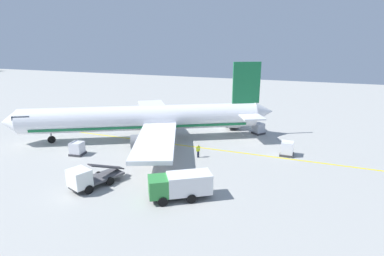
{
  "coord_description": "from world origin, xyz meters",
  "views": [
    {
      "loc": [
        -7.58,
        -7.57,
        14.7
      ],
      "look_at": [
        33.3,
        8.27,
        2.33
      ],
      "focal_mm": 28.28,
      "sensor_mm": 36.0,
      "label": 1
    }
  ],
  "objects_px": {
    "cargo_container_near": "(258,129)",
    "cargo_container_far": "(77,148)",
    "crew_marshaller": "(198,150)",
    "service_truck_catering": "(180,185)",
    "airliner_foreground": "(146,118)",
    "service_truck_fuel": "(232,118)",
    "service_truck_baggage": "(88,178)",
    "cargo_container_mid": "(287,149)",
    "crew_loader_left": "(148,157)"
  },
  "relations": [
    {
      "from": "cargo_container_far",
      "to": "crew_marshaller",
      "type": "distance_m",
      "value": 16.47
    },
    {
      "from": "cargo_container_mid",
      "to": "cargo_container_far",
      "type": "distance_m",
      "value": 28.45
    },
    {
      "from": "cargo_container_near",
      "to": "crew_marshaller",
      "type": "bearing_deg",
      "value": 157.74
    },
    {
      "from": "cargo_container_far",
      "to": "crew_loader_left",
      "type": "distance_m",
      "value": 10.63
    },
    {
      "from": "service_truck_catering",
      "to": "cargo_container_far",
      "type": "bearing_deg",
      "value": 71.43
    },
    {
      "from": "airliner_foreground",
      "to": "cargo_container_mid",
      "type": "xyz_separation_m",
      "value": [
        0.61,
        -21.27,
        -2.43
      ]
    },
    {
      "from": "airliner_foreground",
      "to": "service_truck_baggage",
      "type": "relative_size",
      "value": 6.04
    },
    {
      "from": "service_truck_catering",
      "to": "crew_marshaller",
      "type": "xyz_separation_m",
      "value": [
        11.01,
        2.17,
        -0.41
      ]
    },
    {
      "from": "cargo_container_mid",
      "to": "crew_marshaller",
      "type": "height_order",
      "value": "cargo_container_mid"
    },
    {
      "from": "service_truck_catering",
      "to": "crew_loader_left",
      "type": "height_order",
      "value": "service_truck_catering"
    },
    {
      "from": "cargo_container_far",
      "to": "crew_marshaller",
      "type": "xyz_separation_m",
      "value": [
        5.01,
        -15.68,
        0.16
      ]
    },
    {
      "from": "cargo_container_near",
      "to": "cargo_container_far",
      "type": "xyz_separation_m",
      "value": [
        -18.85,
        21.35,
        -0.0
      ]
    },
    {
      "from": "service_truck_catering",
      "to": "cargo_container_mid",
      "type": "height_order",
      "value": "service_truck_catering"
    },
    {
      "from": "airliner_foreground",
      "to": "service_truck_baggage",
      "type": "xyz_separation_m",
      "value": [
        -16.92,
        -2.68,
        -2.2
      ]
    },
    {
      "from": "service_truck_fuel",
      "to": "service_truck_baggage",
      "type": "height_order",
      "value": "service_truck_baggage"
    },
    {
      "from": "cargo_container_mid",
      "to": "crew_marshaller",
      "type": "distance_m",
      "value": 12.04
    },
    {
      "from": "service_truck_catering",
      "to": "crew_marshaller",
      "type": "distance_m",
      "value": 11.23
    },
    {
      "from": "service_truck_fuel",
      "to": "service_truck_catering",
      "type": "distance_m",
      "value": 28.18
    },
    {
      "from": "cargo_container_mid",
      "to": "cargo_container_far",
      "type": "bearing_deg",
      "value": 110.69
    },
    {
      "from": "crew_loader_left",
      "to": "cargo_container_far",
      "type": "bearing_deg",
      "value": 93.66
    },
    {
      "from": "service_truck_catering",
      "to": "cargo_container_far",
      "type": "xyz_separation_m",
      "value": [
        6.0,
        17.85,
        -0.57
      ]
    },
    {
      "from": "airliner_foreground",
      "to": "crew_marshaller",
      "type": "bearing_deg",
      "value": -113.22
    },
    {
      "from": "service_truck_catering",
      "to": "cargo_container_far",
      "type": "height_order",
      "value": "service_truck_catering"
    },
    {
      "from": "service_truck_catering",
      "to": "crew_loader_left",
      "type": "xyz_separation_m",
      "value": [
        6.67,
        7.24,
        -0.5
      ]
    },
    {
      "from": "crew_loader_left",
      "to": "airliner_foreground",
      "type": "bearing_deg",
      "value": 30.95
    },
    {
      "from": "service_truck_fuel",
      "to": "cargo_container_far",
      "type": "relative_size",
      "value": 3.57
    },
    {
      "from": "service_truck_catering",
      "to": "service_truck_baggage",
      "type": "bearing_deg",
      "value": 98.56
    },
    {
      "from": "service_truck_fuel",
      "to": "cargo_container_mid",
      "type": "distance_m",
      "value": 16.03
    },
    {
      "from": "service_truck_baggage",
      "to": "crew_marshaller",
      "type": "height_order",
      "value": "service_truck_baggage"
    },
    {
      "from": "service_truck_fuel",
      "to": "cargo_container_far",
      "type": "height_order",
      "value": "service_truck_fuel"
    },
    {
      "from": "cargo_container_far",
      "to": "crew_marshaller",
      "type": "bearing_deg",
      "value": -72.27
    },
    {
      "from": "service_truck_fuel",
      "to": "crew_loader_left",
      "type": "bearing_deg",
      "value": 165.7
    },
    {
      "from": "cargo_container_near",
      "to": "crew_loader_left",
      "type": "distance_m",
      "value": 21.1
    },
    {
      "from": "cargo_container_mid",
      "to": "cargo_container_far",
      "type": "xyz_separation_m",
      "value": [
        -10.05,
        26.62,
        -0.06
      ]
    },
    {
      "from": "airliner_foreground",
      "to": "crew_loader_left",
      "type": "xyz_separation_m",
      "value": [
        -8.77,
        -5.26,
        -2.42
      ]
    },
    {
      "from": "service_truck_baggage",
      "to": "cargo_container_near",
      "type": "distance_m",
      "value": 29.5
    },
    {
      "from": "crew_marshaller",
      "to": "service_truck_catering",
      "type": "bearing_deg",
      "value": -168.86
    },
    {
      "from": "service_truck_catering",
      "to": "crew_marshaller",
      "type": "bearing_deg",
      "value": 11.14
    },
    {
      "from": "cargo_container_near",
      "to": "cargo_container_far",
      "type": "distance_m",
      "value": 28.48
    },
    {
      "from": "airliner_foreground",
      "to": "crew_marshaller",
      "type": "distance_m",
      "value": 11.48
    },
    {
      "from": "crew_marshaller",
      "to": "crew_loader_left",
      "type": "relative_size",
      "value": 1.09
    },
    {
      "from": "service_truck_baggage",
      "to": "service_truck_catering",
      "type": "bearing_deg",
      "value": -81.44
    },
    {
      "from": "service_truck_catering",
      "to": "service_truck_fuel",
      "type": "bearing_deg",
      "value": 3.62
    },
    {
      "from": "crew_marshaller",
      "to": "crew_loader_left",
      "type": "distance_m",
      "value": 6.68
    },
    {
      "from": "airliner_foreground",
      "to": "service_truck_baggage",
      "type": "bearing_deg",
      "value": -170.99
    },
    {
      "from": "cargo_container_far",
      "to": "airliner_foreground",
      "type": "bearing_deg",
      "value": -29.52
    },
    {
      "from": "service_truck_fuel",
      "to": "cargo_container_far",
      "type": "distance_m",
      "value": 27.36
    },
    {
      "from": "airliner_foreground",
      "to": "service_truck_catering",
      "type": "bearing_deg",
      "value": -141.01
    },
    {
      "from": "airliner_foreground",
      "to": "service_truck_fuel",
      "type": "distance_m",
      "value": 16.72
    },
    {
      "from": "service_truck_catering",
      "to": "cargo_container_mid",
      "type": "relative_size",
      "value": 3.09
    }
  ]
}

